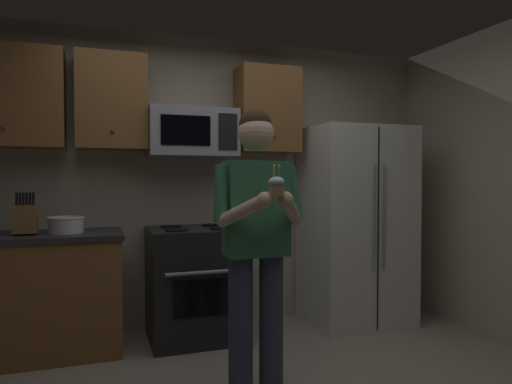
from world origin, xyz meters
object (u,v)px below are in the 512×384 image
refrigerator (355,225)px  person (257,234)px  oven_range (195,283)px  microwave (192,133)px  bowl_large_white (66,224)px  knife_block (26,219)px  cupcake (277,186)px

refrigerator → person: size_ratio=1.02×
oven_range → microwave: microwave is taller
microwave → bowl_large_white: size_ratio=2.80×
oven_range → knife_block: knife_block is taller
refrigerator → person: bearing=-141.5°
oven_range → refrigerator: size_ratio=0.52×
oven_range → cupcake: 1.67m
refrigerator → bowl_large_white: refrigerator is taller
bowl_large_white → person: (1.15, -1.12, 0.01)m
oven_range → knife_block: (-1.26, -0.03, 0.58)m
refrigerator → knife_block: refrigerator is taller
person → bowl_large_white: bearing=135.8°
microwave → person: microwave is taller
knife_block → bowl_large_white: (0.27, 0.03, -0.05)m
cupcake → microwave: bearing=95.5°
oven_range → cupcake: (0.15, -1.44, 0.83)m
refrigerator → knife_block: 2.77m
knife_block → bowl_large_white: bearing=6.4°
bowl_large_white → knife_block: bearing=-173.6°
microwave → knife_block: 1.45m
knife_block → person: (1.42, -1.08, -0.04)m
knife_block → person: bearing=-37.5°
microwave → bowl_large_white: bearing=-173.2°
microwave → refrigerator: 1.72m
refrigerator → cupcake: (-1.35, -1.40, 0.39)m
oven_range → microwave: size_ratio=1.26×
microwave → knife_block: size_ratio=2.31×
oven_range → bowl_large_white: bowl_large_white is taller
refrigerator → cupcake: refrigerator is taller
bowl_large_white → refrigerator: bearing=-0.9°
microwave → knife_block: (-1.26, -0.15, -0.68)m
refrigerator → bowl_large_white: size_ratio=6.81×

